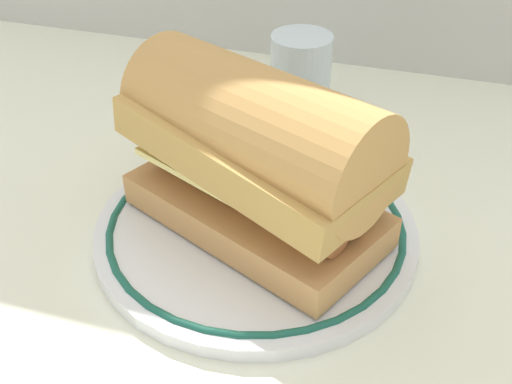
# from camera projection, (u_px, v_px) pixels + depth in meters

# --- Properties ---
(ground_plane) EXTENTS (1.50, 1.50, 0.00)m
(ground_plane) POSITION_uv_depth(u_px,v_px,m) (280.00, 235.00, 0.53)
(ground_plane) COLOR silver
(plate) EXTENTS (0.26, 0.26, 0.01)m
(plate) POSITION_uv_depth(u_px,v_px,m) (256.00, 229.00, 0.53)
(plate) COLOR white
(plate) RESTS_ON ground_plane
(sausage_sandwich) EXTENTS (0.23, 0.18, 0.13)m
(sausage_sandwich) POSITION_uv_depth(u_px,v_px,m) (256.00, 152.00, 0.48)
(sausage_sandwich) COLOR tan
(sausage_sandwich) RESTS_ON plate
(drinking_glass) EXTENTS (0.06, 0.06, 0.09)m
(drinking_glass) POSITION_uv_depth(u_px,v_px,m) (300.00, 81.00, 0.68)
(drinking_glass) COLOR silver
(drinking_glass) RESTS_ON ground_plane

